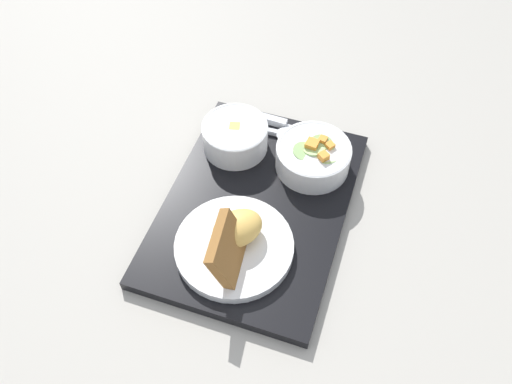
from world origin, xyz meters
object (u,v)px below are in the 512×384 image
at_px(bowl_soup, 235,135).
at_px(knife, 281,123).
at_px(bowl_salad, 313,156).
at_px(spoon, 278,133).
at_px(plate_main, 235,243).

relative_size(bowl_soup, knife, 0.65).
relative_size(bowl_salad, spoon, 0.96).
distance_m(bowl_soup, plate_main, 0.21).
relative_size(bowl_soup, spoon, 0.87).
bearing_deg(bowl_salad, plate_main, -16.66).
distance_m(knife, spoon, 0.02).
height_order(bowl_salad, plate_main, plate_main).
xyz_separation_m(plate_main, knife, (-0.27, -0.02, -0.01)).
bearing_deg(bowl_salad, knife, -130.96).
bearing_deg(bowl_soup, knife, 143.45).
bearing_deg(bowl_salad, bowl_soup, -87.83).
relative_size(bowl_soup, plate_main, 0.63).
bearing_deg(spoon, plate_main, -90.03).
bearing_deg(plate_main, bowl_salad, 163.34).
xyz_separation_m(bowl_soup, knife, (-0.08, 0.06, -0.02)).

